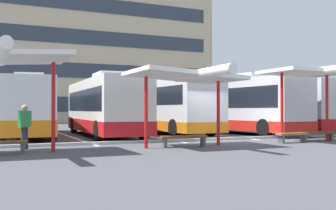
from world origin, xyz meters
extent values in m
plane|color=#47474C|center=(0.00, 0.00, 0.00)|extent=(160.00, 160.00, 0.00)
cube|color=#C6B293|center=(0.00, 35.85, 9.62)|extent=(33.32, 13.62, 19.25)
cube|color=#2D3847|center=(0.00, 29.01, 2.12)|extent=(30.66, 0.08, 1.69)
cube|color=#2D3847|center=(0.00, 29.01, 5.97)|extent=(30.66, 0.08, 1.69)
cube|color=#2D3847|center=(0.00, 29.01, 9.82)|extent=(30.66, 0.08, 1.69)
cube|color=#2D3847|center=(0.00, 29.01, 13.67)|extent=(30.66, 0.08, 1.69)
cube|color=silver|center=(-8.10, 7.60, 1.68)|extent=(3.54, 11.60, 2.80)
cube|color=orange|center=(-8.10, 7.60, 0.65)|extent=(3.59, 11.64, 0.75)
cube|color=black|center=(-8.10, 7.60, 1.97)|extent=(3.48, 10.69, 1.12)
cube|color=black|center=(-7.55, 13.25, 2.01)|extent=(2.15, 0.29, 1.68)
cube|color=silver|center=(-8.24, 6.18, 3.26)|extent=(1.68, 2.33, 0.36)
cylinder|color=black|center=(-8.83, 11.80, 0.50)|extent=(0.40, 1.02, 1.00)
cylinder|color=black|center=(-6.59, 11.58, 0.50)|extent=(0.40, 1.02, 1.00)
cylinder|color=black|center=(-9.62, 3.62, 0.50)|extent=(0.40, 1.02, 1.00)
cylinder|color=black|center=(-7.38, 3.40, 0.50)|extent=(0.40, 1.02, 1.00)
cube|color=silver|center=(-4.21, 5.73, 1.71)|extent=(2.84, 10.60, 2.87)
cube|color=red|center=(-4.21, 5.73, 0.62)|extent=(2.88, 10.64, 0.68)
cube|color=black|center=(-4.21, 5.73, 2.01)|extent=(2.84, 9.76, 1.16)
cube|color=black|center=(-4.03, 10.96, 2.05)|extent=(2.17, 0.16, 1.72)
cube|color=silver|center=(-4.26, 4.42, 3.32)|extent=(1.56, 2.25, 0.36)
cylinder|color=black|center=(-5.22, 9.43, 0.50)|extent=(0.33, 1.01, 1.00)
cylinder|color=black|center=(-2.95, 9.35, 0.50)|extent=(0.33, 1.01, 1.00)
cylinder|color=black|center=(-5.47, 2.12, 0.50)|extent=(0.33, 1.01, 1.00)
cylinder|color=black|center=(-3.21, 2.04, 0.50)|extent=(0.33, 1.01, 1.00)
cube|color=silver|center=(-0.07, 7.38, 1.82)|extent=(2.93, 12.00, 3.08)
cube|color=orange|center=(-0.07, 7.38, 0.57)|extent=(2.97, 12.04, 0.58)
cube|color=black|center=(-0.07, 7.38, 2.29)|extent=(2.92, 11.04, 1.03)
cube|color=black|center=(-0.29, 13.30, 2.19)|extent=(2.20, 0.16, 1.85)
cube|color=silver|center=(-0.02, 5.89, 3.54)|extent=(1.58, 2.25, 0.36)
cylinder|color=black|center=(-1.38, 11.69, 0.50)|extent=(0.34, 1.01, 1.00)
cylinder|color=black|center=(0.92, 11.77, 0.50)|extent=(0.34, 1.01, 1.00)
cylinder|color=black|center=(-1.06, 2.98, 0.50)|extent=(0.34, 1.01, 1.00)
cylinder|color=black|center=(1.24, 3.07, 0.50)|extent=(0.34, 1.01, 1.00)
cube|color=silver|center=(4.35, 5.32, 1.82)|extent=(3.30, 11.41, 3.09)
cube|color=red|center=(4.35, 5.32, 0.57)|extent=(3.34, 11.45, 0.60)
cube|color=black|center=(4.35, 5.32, 2.21)|extent=(3.25, 10.51, 1.20)
cube|color=black|center=(3.91, 10.90, 2.19)|extent=(2.13, 0.25, 1.85)
cube|color=silver|center=(4.46, 3.92, 3.54)|extent=(1.62, 2.31, 0.36)
cylinder|color=black|center=(2.92, 9.25, 0.50)|extent=(0.38, 1.02, 1.00)
cylinder|color=black|center=(5.14, 9.43, 0.50)|extent=(0.38, 1.02, 1.00)
cylinder|color=black|center=(3.55, 1.22, 0.50)|extent=(0.38, 1.02, 1.00)
cylinder|color=black|center=(5.77, 1.40, 0.50)|extent=(0.38, 1.02, 1.00)
cube|color=silver|center=(8.42, 5.59, 1.79)|extent=(3.31, 10.95, 3.04)
cube|color=red|center=(8.42, 5.59, 0.62)|extent=(3.35, 10.99, 0.69)
cube|color=black|center=(8.42, 5.59, 2.30)|extent=(3.28, 10.09, 0.93)
cube|color=black|center=(8.80, 10.94, 2.16)|extent=(2.25, 0.24, 1.82)
cube|color=silver|center=(8.33, 4.24, 3.49)|extent=(1.69, 2.30, 0.36)
cylinder|color=black|center=(7.51, 9.46, 0.50)|extent=(0.37, 1.02, 1.00)
cylinder|color=black|center=(9.87, 9.29, 0.50)|extent=(0.37, 1.02, 1.00)
cylinder|color=black|center=(6.98, 1.88, 0.50)|extent=(0.37, 1.02, 1.00)
cylinder|color=black|center=(9.33, 1.72, 0.50)|extent=(0.37, 1.02, 1.00)
cube|color=white|center=(-6.10, 6.60, 0.00)|extent=(0.16, 14.00, 0.01)
cube|color=white|center=(-2.03, 6.60, 0.00)|extent=(0.16, 14.00, 0.01)
cube|color=white|center=(2.03, 6.60, 0.00)|extent=(0.16, 14.00, 0.01)
cube|color=white|center=(6.10, 6.60, 0.00)|extent=(0.16, 14.00, 0.01)
cube|color=white|center=(10.16, 6.60, 0.00)|extent=(0.16, 14.00, 0.01)
cylinder|color=red|center=(-8.14, -1.98, 1.59)|extent=(0.14, 0.14, 3.19)
cube|color=white|center=(-9.84, -1.98, 3.27)|extent=(4.39, 3.15, 0.40)
cylinder|color=white|center=(-9.84, -3.40, 3.24)|extent=(0.36, 4.39, 0.36)
cube|color=brown|center=(-9.84, -2.01, 0.40)|extent=(1.64, 0.43, 0.10)
cube|color=#4C4C51|center=(-9.17, -2.00, 0.17)|extent=(0.12, 0.34, 0.35)
cylinder|color=red|center=(-4.65, -2.06, 1.40)|extent=(0.14, 0.14, 2.80)
cylinder|color=red|center=(-1.38, -2.06, 1.40)|extent=(0.14, 0.14, 2.80)
cube|color=white|center=(-3.02, -2.06, 2.88)|extent=(4.27, 3.22, 0.41)
cylinder|color=white|center=(-3.02, -3.52, 2.85)|extent=(0.36, 4.27, 0.36)
cube|color=brown|center=(-3.02, -2.09, 0.40)|extent=(1.98, 0.65, 0.10)
cube|color=#4C4C51|center=(-3.83, -1.99, 0.17)|extent=(0.16, 0.35, 0.35)
cube|color=#4C4C51|center=(-2.20, -2.19, 0.17)|extent=(0.16, 0.35, 0.35)
cylinder|color=red|center=(1.91, -2.18, 1.59)|extent=(0.14, 0.14, 3.18)
cylinder|color=red|center=(4.63, -2.18, 1.59)|extent=(0.14, 0.14, 3.18)
cube|color=white|center=(3.27, -2.18, 3.26)|extent=(3.73, 2.63, 0.18)
cylinder|color=white|center=(3.27, -3.35, 3.23)|extent=(0.36, 3.73, 0.36)
cube|color=brown|center=(2.37, -2.34, 0.40)|extent=(1.64, 0.45, 0.10)
cube|color=#4C4C51|center=(1.70, -2.35, 0.17)|extent=(0.13, 0.34, 0.35)
cube|color=#4C4C51|center=(3.04, -2.33, 0.17)|extent=(0.13, 0.34, 0.35)
cube|color=brown|center=(4.17, -2.01, 0.40)|extent=(1.85, 0.66, 0.10)
cube|color=#4C4C51|center=(3.42, -1.91, 0.17)|extent=(0.16, 0.35, 0.35)
cube|color=#4C4C51|center=(4.92, -2.11, 0.17)|extent=(0.16, 0.35, 0.35)
cube|color=#ADADA8|center=(0.00, 0.39, 0.06)|extent=(44.00, 0.24, 0.12)
cylinder|color=#33384C|center=(-9.05, -0.59, 0.42)|extent=(0.14, 0.14, 0.84)
cylinder|color=#33384C|center=(-8.93, -0.48, 0.42)|extent=(0.14, 0.14, 0.84)
cube|color=#338C4C|center=(-8.99, -0.53, 1.15)|extent=(0.51, 0.49, 0.63)
sphere|color=tan|center=(-8.99, -0.53, 1.58)|extent=(0.23, 0.23, 0.23)
camera|label=1|loc=(-10.24, -16.58, 1.51)|focal=42.76mm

